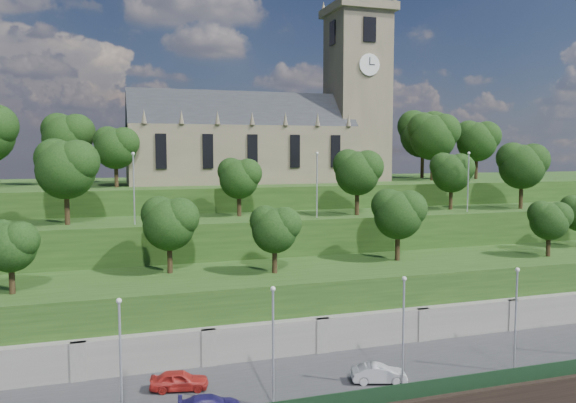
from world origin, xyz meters
name	(u,v)px	position (x,y,z in m)	size (l,w,h in m)	color
promenade	(402,379)	(0.00, 6.00, 1.00)	(160.00, 12.00, 2.00)	#2D2D30
fence	(440,387)	(0.00, 0.60, 2.60)	(160.00, 0.10, 1.20)	black
retaining_wall	(370,338)	(0.00, 11.97, 2.50)	(160.00, 2.10, 5.00)	slate
embankment_lower	(344,305)	(0.00, 18.00, 4.00)	(160.00, 12.00, 8.00)	#203E14
embankment_upper	(308,264)	(0.00, 29.00, 6.00)	(160.00, 10.00, 12.00)	#203E14
hilltop	(262,229)	(0.00, 50.00, 7.50)	(160.00, 32.00, 15.00)	#203E14
church	(274,130)	(0.79, 45.98, 22.52)	(38.60, 12.35, 27.60)	brown
trees_lower	(347,220)	(0.32, 18.30, 12.62)	(66.27, 8.51, 7.60)	black
trees_upper	(338,168)	(3.33, 27.96, 17.52)	(61.91, 8.18, 8.85)	black
trees_hilltop	(298,135)	(4.21, 45.07, 21.91)	(78.00, 16.36, 11.37)	black
lamp_posts_promenade	(403,324)	(-2.00, 2.50, 6.83)	(60.36, 0.36, 8.43)	#B2B2B7
lamp_posts_upper	(317,180)	(0.00, 26.00, 16.33)	(40.36, 0.36, 7.45)	#B2B2B7
car_left	(179,380)	(-17.86, 7.17, 2.72)	(1.71, 4.25, 1.45)	#A8201C
car_middle	(379,374)	(-3.23, 3.89, 2.69)	(1.45, 4.16, 1.37)	#9F9FA3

